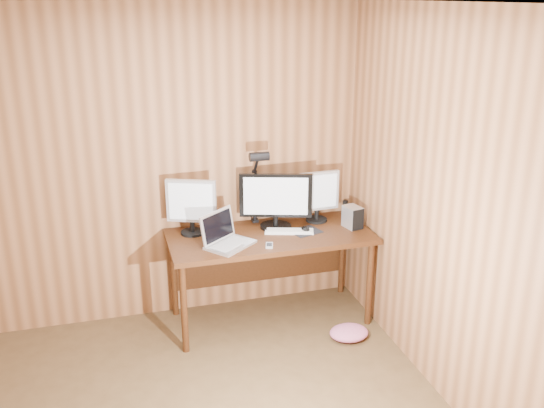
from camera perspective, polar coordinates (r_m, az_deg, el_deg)
name	(u,v)px	position (r m, az deg, el deg)	size (l,w,h in m)	color
room_shell	(175,281)	(2.93, -9.09, -7.20)	(4.00, 4.00, 4.00)	#4F381E
desk	(268,245)	(4.88, -0.40, -3.89)	(1.60, 0.70, 0.75)	#3B1D0C
monitor_center	(276,200)	(4.82, 0.35, 0.39)	(0.56, 0.25, 0.45)	black
monitor_left	(191,205)	(4.74, -7.60, -0.11)	(0.38, 0.19, 0.44)	black
monitor_right	(317,195)	(4.98, 4.27, 0.85)	(0.37, 0.18, 0.42)	black
laptop	(225,237)	(4.57, -4.45, -3.11)	(0.44, 0.43, 0.25)	silver
keyboard	(289,231)	(4.81, 1.63, -2.57)	(0.40, 0.23, 0.02)	white
mousepad	(305,231)	(4.83, 3.17, -2.58)	(0.23, 0.19, 0.00)	black
mouse	(305,229)	(4.82, 3.17, -2.36)	(0.07, 0.11, 0.04)	black
hard_drive	(353,217)	(4.92, 7.60, -1.23)	(0.14, 0.18, 0.18)	silver
phone	(269,245)	(4.55, -0.26, -3.91)	(0.08, 0.11, 0.01)	silver
speaker	(345,207)	(5.25, 6.89, -0.24)	(0.05, 0.05, 0.11)	black
desk_lamp	(257,176)	(4.82, -1.41, 2.63)	(0.15, 0.22, 0.67)	black
fabric_pile	(349,333)	(4.84, 7.25, -11.93)	(0.31, 0.25, 0.10)	#C25D83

